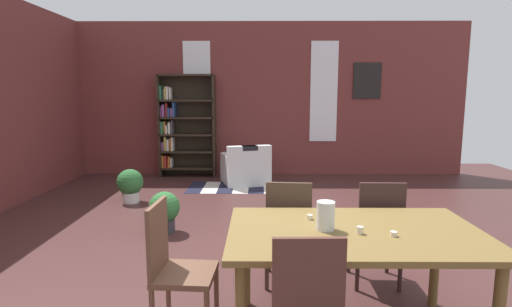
{
  "coord_description": "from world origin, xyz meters",
  "views": [
    {
      "loc": [
        -0.03,
        -3.9,
        1.67
      ],
      "look_at": [
        -0.07,
        1.35,
        0.88
      ],
      "focal_mm": 27.8,
      "sensor_mm": 36.0,
      "label": 1
    }
  ],
  "objects": [
    {
      "name": "vase_on_table",
      "position": [
        0.42,
        -1.35,
        0.87
      ],
      "size": [
        0.12,
        0.12,
        0.19
      ],
      "primitive_type": "cylinder",
      "color": "silver",
      "rests_on": "dining_table"
    },
    {
      "name": "dining_chair_head_left",
      "position": [
        -0.6,
        -1.35,
        0.51
      ],
      "size": [
        0.42,
        0.42,
        0.95
      ],
      "color": "brown",
      "rests_on": "ground"
    },
    {
      "name": "armchair_white",
      "position": [
        -0.28,
        3.38,
        0.28
      ],
      "size": [
        0.99,
        0.99,
        0.75
      ],
      "color": "silver",
      "rests_on": "ground"
    },
    {
      "name": "window_pane_0",
      "position": [
        -1.29,
        4.27,
        1.71
      ],
      "size": [
        0.55,
        0.02,
        2.02
      ],
      "primitive_type": "cube",
      "color": "white"
    },
    {
      "name": "tealight_candle_0",
      "position": [
        0.63,
        -1.43,
        0.8
      ],
      "size": [
        0.04,
        0.04,
        0.05
      ],
      "primitive_type": "cylinder",
      "color": "silver",
      "rests_on": "dining_table"
    },
    {
      "name": "tealight_candle_1",
      "position": [
        0.83,
        -1.47,
        0.79
      ],
      "size": [
        0.04,
        0.04,
        0.03
      ],
      "primitive_type": "cylinder",
      "color": "silver",
      "rests_on": "dining_table"
    },
    {
      "name": "dining_chair_far_left",
      "position": [
        0.23,
        -0.61,
        0.51
      ],
      "size": [
        0.43,
        0.43,
        0.95
      ],
      "color": "#483629",
      "rests_on": "ground"
    },
    {
      "name": "dining_table",
      "position": [
        0.62,
        -1.35,
        0.69
      ],
      "size": [
        1.69,
        1.02,
        0.77
      ],
      "color": "brown",
      "rests_on": "ground"
    },
    {
      "name": "tealight_candle_2",
      "position": [
        0.34,
        -1.13,
        0.79
      ],
      "size": [
        0.04,
        0.04,
        0.03
      ],
      "primitive_type": "cylinder",
      "color": "silver",
      "rests_on": "dining_table"
    },
    {
      "name": "potted_plant_by_shelf",
      "position": [
        -2.02,
        2.06,
        0.29
      ],
      "size": [
        0.4,
        0.4,
        0.52
      ],
      "color": "silver",
      "rests_on": "ground"
    },
    {
      "name": "back_wall_brick",
      "position": [
        0.0,
        4.34,
        1.55
      ],
      "size": [
        8.37,
        0.12,
        3.11
      ],
      "primitive_type": "cube",
      "color": "brown",
      "rests_on": "ground"
    },
    {
      "name": "bookshelf_tall",
      "position": [
        -1.57,
        4.08,
        1.03
      ],
      "size": [
        1.12,
        0.33,
        2.05
      ],
      "color": "#2D2319",
      "rests_on": "ground"
    },
    {
      "name": "potted_plant_corner",
      "position": [
        -1.17,
        0.72,
        0.28
      ],
      "size": [
        0.37,
        0.37,
        0.5
      ],
      "color": "#333338",
      "rests_on": "ground"
    },
    {
      "name": "framed_picture",
      "position": [
        2.16,
        4.26,
        1.93
      ],
      "size": [
        0.56,
        0.03,
        0.72
      ],
      "primitive_type": "cube",
      "color": "black"
    },
    {
      "name": "striped_rug",
      "position": [
        -0.49,
        3.05,
        0.0
      ],
      "size": [
        1.62,
        0.91,
        0.01
      ],
      "color": "#1E1E33",
      "rests_on": "ground"
    },
    {
      "name": "ground_plane",
      "position": [
        0.0,
        0.0,
        0.0
      ],
      "size": [
        11.12,
        11.12,
        0.0
      ],
      "primitive_type": "plane",
      "color": "#462726"
    },
    {
      "name": "window_pane_1",
      "position": [
        1.29,
        4.27,
        1.71
      ],
      "size": [
        0.55,
        0.02,
        2.02
      ],
      "primitive_type": "cube",
      "color": "white"
    },
    {
      "name": "dining_chair_far_right",
      "position": [
        0.99,
        -0.61,
        0.51
      ],
      "size": [
        0.41,
        0.41,
        0.95
      ],
      "color": "#382421",
      "rests_on": "ground"
    }
  ]
}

